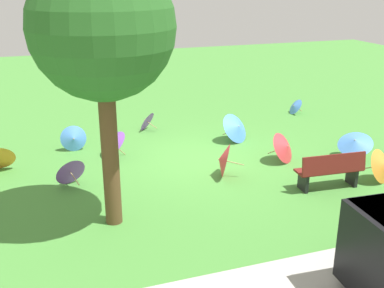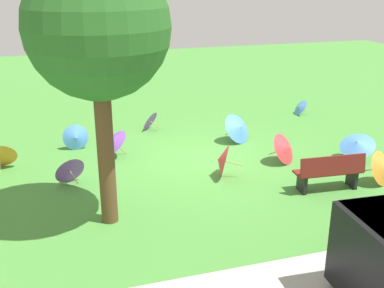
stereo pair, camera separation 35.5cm
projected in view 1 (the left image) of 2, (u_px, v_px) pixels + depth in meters
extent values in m
plane|color=#478C38|center=(201.00, 160.00, 12.78)|extent=(40.00, 40.00, 0.00)
cylinder|color=black|center=(371.00, 257.00, 7.69)|extent=(0.77, 0.27, 0.76)
cube|color=maroon|center=(329.00, 170.00, 10.96)|extent=(1.63, 0.56, 0.05)
cube|color=maroon|center=(334.00, 164.00, 10.70)|extent=(1.60, 0.23, 0.45)
cube|color=black|center=(303.00, 181.00, 10.88)|extent=(0.11, 0.41, 0.45)
cube|color=black|center=(352.00, 176.00, 11.19)|extent=(0.11, 0.41, 0.45)
cylinder|color=brown|center=(110.00, 151.00, 9.04)|extent=(0.33, 0.33, 3.09)
sphere|color=#286023|center=(102.00, 27.00, 8.25)|extent=(2.64, 2.64, 2.64)
cylinder|color=tan|center=(75.00, 179.00, 10.98)|extent=(0.17, 0.40, 0.21)
cone|color=purple|center=(69.00, 170.00, 11.14)|extent=(0.84, 0.67, 0.73)
sphere|color=tan|center=(68.00, 168.00, 11.17)|extent=(0.05, 0.06, 0.05)
cylinder|color=tan|center=(119.00, 149.00, 12.98)|extent=(0.36, 0.09, 0.38)
cone|color=purple|center=(111.00, 143.00, 12.80)|extent=(0.88, 0.99, 0.69)
sphere|color=tan|center=(110.00, 141.00, 12.77)|extent=(0.06, 0.05, 0.05)
cylinder|color=tan|center=(355.00, 150.00, 12.87)|extent=(0.21, 0.17, 0.42)
cone|color=#4C8CE5|center=(355.00, 142.00, 12.66)|extent=(1.28, 1.28, 0.59)
sphere|color=tan|center=(355.00, 140.00, 12.60)|extent=(0.06, 0.06, 0.05)
cylinder|color=tan|center=(275.00, 151.00, 12.70)|extent=(0.28, 0.35, 0.26)
cone|color=#D8383F|center=(285.00, 147.00, 12.49)|extent=(1.04, 0.99, 0.84)
sphere|color=tan|center=(288.00, 146.00, 12.44)|extent=(0.06, 0.06, 0.05)
cylinder|color=tan|center=(370.00, 168.00, 11.51)|extent=(0.23, 0.42, 0.22)
cone|color=orange|center=(383.00, 166.00, 11.26)|extent=(0.98, 0.83, 0.84)
cylinder|color=tan|center=(152.00, 125.00, 15.04)|extent=(0.28, 0.25, 0.20)
cone|color=purple|center=(146.00, 121.00, 15.08)|extent=(0.76, 0.78, 0.65)
sphere|color=tan|center=(145.00, 120.00, 15.09)|extent=(0.06, 0.06, 0.05)
cylinder|color=tan|center=(229.00, 132.00, 14.26)|extent=(0.25, 0.38, 0.31)
cone|color=#4C8CE5|center=(237.00, 127.00, 14.03)|extent=(1.18, 1.10, 0.89)
sphere|color=tan|center=(239.00, 126.00, 13.97)|extent=(0.06, 0.06, 0.05)
cylinder|color=tan|center=(299.00, 109.00, 16.99)|extent=(0.27, 0.05, 0.20)
cone|color=#4C8CE5|center=(295.00, 106.00, 16.92)|extent=(0.49, 0.65, 0.56)
sphere|color=tan|center=(294.00, 105.00, 16.90)|extent=(0.05, 0.04, 0.05)
cylinder|color=tan|center=(235.00, 163.00, 11.56)|extent=(0.42, 0.21, 0.12)
cone|color=#D8383F|center=(222.00, 160.00, 11.57)|extent=(0.69, 0.93, 0.88)
sphere|color=tan|center=(219.00, 159.00, 11.57)|extent=(0.05, 0.05, 0.04)
cylinder|color=tan|center=(73.00, 138.00, 13.56)|extent=(0.03, 0.43, 0.12)
cone|color=#4C8CE5|center=(74.00, 139.00, 13.29)|extent=(0.73, 0.31, 0.74)
sphere|color=tan|center=(74.00, 139.00, 13.22)|extent=(0.04, 0.04, 0.04)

